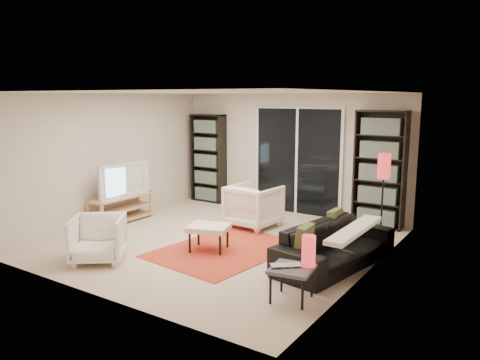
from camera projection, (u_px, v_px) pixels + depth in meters
name	position (u px, v px, depth m)	size (l,w,h in m)	color
floor	(217.00, 241.00, 7.65)	(5.00, 5.00, 0.00)	beige
wall_back	(289.00, 153.00, 9.49)	(5.00, 0.02, 2.40)	beige
wall_front	(88.00, 196.00, 5.39)	(5.00, 0.02, 2.40)	beige
wall_left	(110.00, 158.00, 8.80)	(0.02, 5.00, 2.40)	beige
wall_right	(371.00, 185.00, 6.08)	(0.02, 5.00, 2.40)	beige
ceiling	(216.00, 92.00, 7.23)	(5.00, 5.00, 0.02)	white
sliding_door	(297.00, 162.00, 9.38)	(1.92, 0.08, 2.16)	white
bookshelf_left	(208.00, 158.00, 10.45)	(0.80, 0.30, 1.95)	black
bookshelf_right	(380.00, 170.00, 8.35)	(0.90, 0.30, 2.10)	black
tv_stand	(121.00, 208.00, 8.81)	(0.42, 1.30, 0.50)	#E0B686
tv	(121.00, 180.00, 8.70)	(1.09, 0.14, 0.63)	black
rug	(225.00, 250.00, 7.22)	(1.61, 2.17, 0.01)	red
sofa	(335.00, 245.00, 6.51)	(2.03, 0.79, 0.59)	black
armchair_back	(254.00, 206.00, 8.46)	(0.82, 0.85, 0.77)	white
armchair_front	(98.00, 239.00, 6.67)	(0.71, 0.73, 0.66)	white
ottoman	(209.00, 229.00, 7.13)	(0.72, 0.66, 0.40)	white
side_table	(292.00, 271.00, 5.37)	(0.54, 0.54, 0.40)	#47464B
laptop	(287.00, 267.00, 5.34)	(0.35, 0.23, 0.03)	silver
table_lamp	(309.00, 251.00, 5.38)	(0.16, 0.16, 0.36)	red
floor_lamp	(384.00, 175.00, 7.30)	(0.22, 0.22, 1.47)	black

